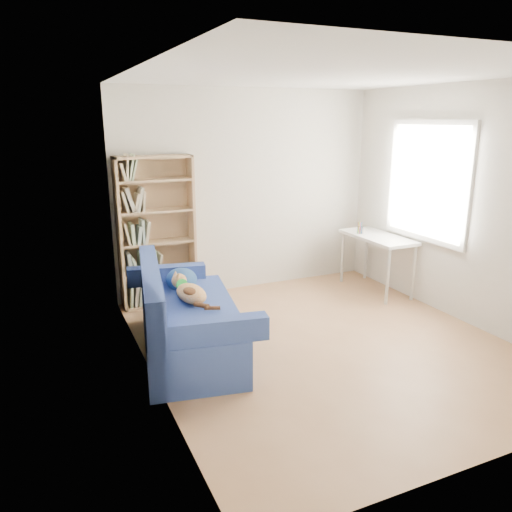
{
  "coord_description": "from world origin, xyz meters",
  "views": [
    {
      "loc": [
        -2.55,
        -3.97,
        2.22
      ],
      "look_at": [
        -0.52,
        0.56,
        0.85
      ],
      "focal_mm": 35.0,
      "sensor_mm": 36.0,
      "label": 1
    }
  ],
  "objects_px": {
    "bookshelf": "(157,238)",
    "desk": "(378,242)",
    "pen_cup": "(360,229)",
    "sofa": "(184,319)"
  },
  "relations": [
    {
      "from": "pen_cup",
      "to": "desk",
      "type": "bearing_deg",
      "value": -53.46
    },
    {
      "from": "sofa",
      "to": "pen_cup",
      "type": "relative_size",
      "value": 12.17
    },
    {
      "from": "sofa",
      "to": "desk",
      "type": "relative_size",
      "value": 1.8
    },
    {
      "from": "bookshelf",
      "to": "pen_cup",
      "type": "bearing_deg",
      "value": -10.96
    },
    {
      "from": "sofa",
      "to": "bookshelf",
      "type": "bearing_deg",
      "value": 96.58
    },
    {
      "from": "bookshelf",
      "to": "desk",
      "type": "bearing_deg",
      "value": -14.27
    },
    {
      "from": "pen_cup",
      "to": "sofa",
      "type": "bearing_deg",
      "value": -161.28
    },
    {
      "from": "bookshelf",
      "to": "desk",
      "type": "relative_size",
      "value": 1.67
    },
    {
      "from": "bookshelf",
      "to": "pen_cup",
      "type": "height_order",
      "value": "bookshelf"
    },
    {
      "from": "sofa",
      "to": "desk",
      "type": "bearing_deg",
      "value": 24.33
    }
  ]
}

